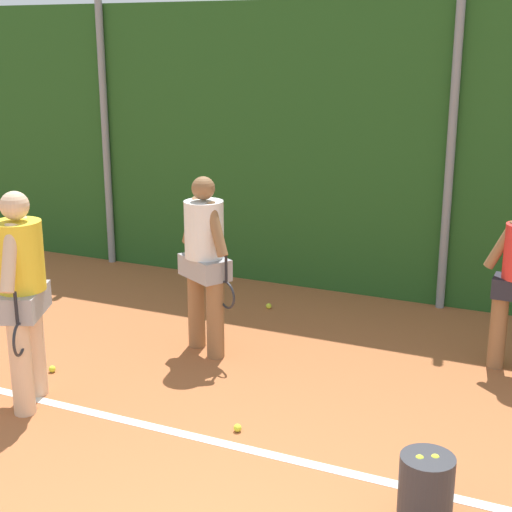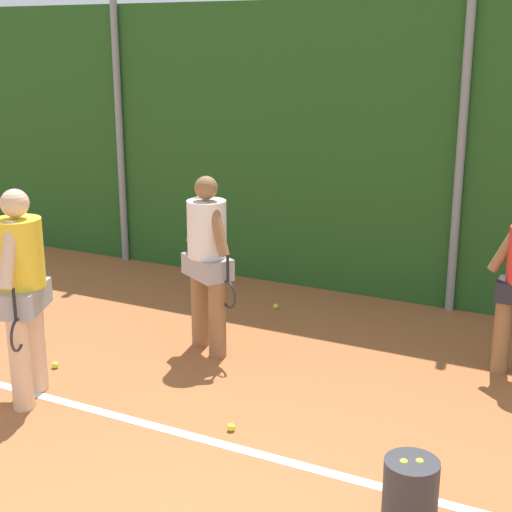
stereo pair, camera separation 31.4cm
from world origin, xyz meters
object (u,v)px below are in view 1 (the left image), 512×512
player_midcourt (205,256)px  ball_hopper (426,485)px  player_foreground_near (22,288)px  tennis_ball_2 (269,306)px  tennis_ball_8 (52,369)px  tennis_ball_7 (238,428)px

player_midcourt → ball_hopper: 3.40m
player_foreground_near → player_midcourt: (0.86, 1.66, -0.05)m
tennis_ball_2 → tennis_ball_8: size_ratio=1.00×
player_midcourt → tennis_ball_8: size_ratio=27.56×
tennis_ball_2 → tennis_ball_8: 2.78m
player_foreground_near → tennis_ball_8: bearing=-180.0°
player_foreground_near → tennis_ball_2: bearing=140.0°
tennis_ball_7 → player_midcourt: bearing=126.5°
ball_hopper → tennis_ball_7: ball_hopper is taller
player_midcourt → tennis_ball_8: 1.83m
tennis_ball_2 → tennis_ball_7: 2.96m
tennis_ball_8 → tennis_ball_7: bearing=-8.0°
ball_hopper → player_foreground_near: bearing=175.0°
ball_hopper → tennis_ball_8: ball_hopper is taller
player_foreground_near → player_midcourt: size_ratio=1.05×
ball_hopper → tennis_ball_2: bearing=127.3°
ball_hopper → tennis_ball_7: 1.78m
player_midcourt → tennis_ball_7: (1.01, -1.37, -0.99)m
ball_hopper → tennis_ball_8: size_ratio=7.78×
tennis_ball_8 → tennis_ball_2: bearing=64.6°
tennis_ball_2 → tennis_ball_7: bearing=-71.5°
tennis_ball_2 → player_foreground_near: bearing=-106.8°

